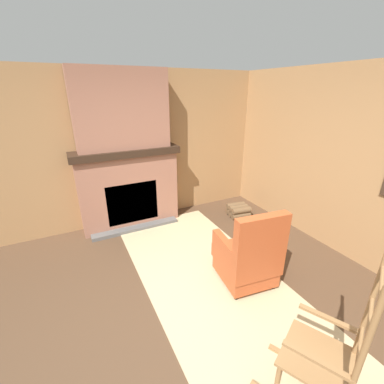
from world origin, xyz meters
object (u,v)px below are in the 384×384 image
object	(u,v)px
firewood_stack	(238,210)
oil_lamp_vase	(86,146)
rocking_chair	(325,361)
storage_case	(158,141)
decorative_plate_on_mantel	(119,142)
armchair	(248,258)

from	to	relation	value
firewood_stack	oil_lamp_vase	distance (m)	2.90
rocking_chair	storage_case	bearing A→B (deg)	-27.20
firewood_stack	rocking_chair	bearing A→B (deg)	-25.29
firewood_stack	decorative_plate_on_mantel	size ratio (longest dim) A/B	1.88
rocking_chair	oil_lamp_vase	world-z (taller)	oil_lamp_vase
rocking_chair	oil_lamp_vase	size ratio (longest dim) A/B	4.95
oil_lamp_vase	decorative_plate_on_mantel	distance (m)	0.49
rocking_chair	oil_lamp_vase	bearing A→B (deg)	-8.84
armchair	decorative_plate_on_mantel	xyz separation A→B (m)	(-2.21, -0.97, 1.11)
armchair	rocking_chair	distance (m)	1.35
oil_lamp_vase	storage_case	distance (m)	1.16
decorative_plate_on_mantel	oil_lamp_vase	bearing A→B (deg)	-87.68
oil_lamp_vase	firewood_stack	bearing A→B (deg)	75.60
oil_lamp_vase	storage_case	size ratio (longest dim) A/B	1.20
armchair	rocking_chair	bearing A→B (deg)	172.61
rocking_chair	decorative_plate_on_mantel	xyz separation A→B (m)	(-3.52, -0.63, 1.03)
rocking_chair	firewood_stack	size ratio (longest dim) A/B	3.28
armchair	decorative_plate_on_mantel	world-z (taller)	decorative_plate_on_mantel
firewood_stack	storage_case	distance (m)	1.98
firewood_stack	storage_case	size ratio (longest dim) A/B	1.81
rocking_chair	armchair	bearing A→B (deg)	-41.13
armchair	rocking_chair	world-z (taller)	rocking_chair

